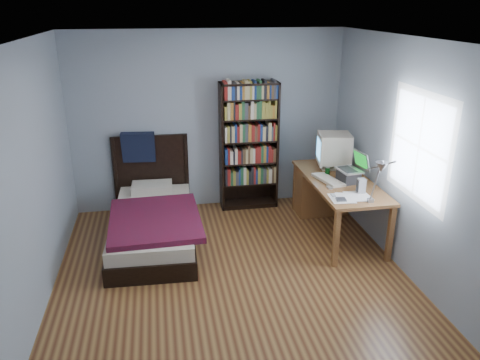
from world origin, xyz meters
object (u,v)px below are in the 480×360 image
at_px(desk, 325,189).
at_px(crt_monitor, 333,149).
at_px(speaker, 361,186).
at_px(soda_can, 327,171).
at_px(keyboard, 328,180).
at_px(bed, 153,220).
at_px(bookshelf, 249,146).
at_px(laptop, 350,173).
at_px(desk_lamp, 380,171).

bearing_deg(desk, crt_monitor, -37.28).
xyz_separation_m(speaker, soda_can, (-0.18, 0.63, -0.03)).
distance_m(desk, speaker, 1.01).
bearing_deg(crt_monitor, soda_can, -121.52).
relative_size(keyboard, bed, 0.23).
distance_m(speaker, bookshelf, 1.83).
height_order(laptop, keyboard, laptop).
xyz_separation_m(crt_monitor, desk_lamp, (-0.10, -1.54, 0.24)).
xyz_separation_m(laptop, speaker, (-0.01, -0.36, -0.02)).
xyz_separation_m(keyboard, speaker, (0.24, -0.43, 0.07)).
xyz_separation_m(desk, crt_monitor, (0.05, -0.04, 0.58)).
bearing_deg(soda_can, crt_monitor, 58.48).
bearing_deg(crt_monitor, speaker, -88.25).
relative_size(speaker, bookshelf, 0.10).
xyz_separation_m(desk, speaker, (0.08, -0.92, 0.40)).
height_order(keyboard, bookshelf, bookshelf).
height_order(desk_lamp, speaker, desk_lamp).
bearing_deg(desk, soda_can, -108.75).
bearing_deg(bed, keyboard, -6.97).
relative_size(laptop, soda_can, 3.65).
height_order(desk, desk_lamp, desk_lamp).
relative_size(desk, soda_can, 15.91).
bearing_deg(soda_can, bookshelf, 134.77).
xyz_separation_m(speaker, bed, (-2.42, 0.69, -0.56)).
xyz_separation_m(keyboard, soda_can, (0.06, 0.20, 0.04)).
bearing_deg(desk_lamp, keyboard, 95.92).
xyz_separation_m(crt_monitor, bed, (-2.40, -0.19, -0.75)).
relative_size(laptop, desk_lamp, 0.61).
bearing_deg(keyboard, laptop, -28.56).
height_order(desk, soda_can, soda_can).
distance_m(crt_monitor, soda_can, 0.37).
bearing_deg(bookshelf, desk_lamp, -67.04).
bearing_deg(desk, desk_lamp, -91.76).
relative_size(desk_lamp, bookshelf, 0.35).
height_order(keyboard, soda_can, soda_can).
bearing_deg(bed, laptop, -7.76).
distance_m(laptop, bed, 2.52).
bearing_deg(soda_can, laptop, -54.31).
xyz_separation_m(desk, desk_lamp, (-0.05, -1.58, 0.82)).
distance_m(keyboard, soda_can, 0.21).
bearing_deg(bookshelf, keyboard, -53.21).
xyz_separation_m(crt_monitor, speaker, (0.03, -0.88, -0.19)).
xyz_separation_m(soda_can, bed, (-2.24, 0.07, -0.53)).
bearing_deg(keyboard, bookshelf, 112.64).
relative_size(keyboard, bookshelf, 0.27).
bearing_deg(crt_monitor, laptop, -85.87).
height_order(laptop, bed, bed).
distance_m(crt_monitor, desk_lamp, 1.56).
xyz_separation_m(desk, keyboard, (-0.16, -0.49, 0.33)).
height_order(desk, bed, bed).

